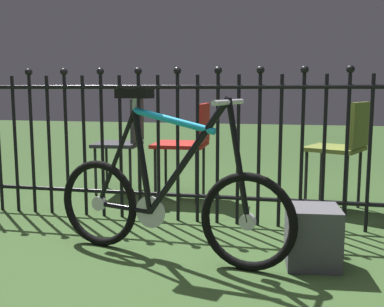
{
  "coord_description": "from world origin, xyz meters",
  "views": [
    {
      "loc": [
        0.46,
        -2.35,
        0.92
      ],
      "look_at": [
        -0.09,
        0.21,
        0.55
      ],
      "focal_mm": 42.74,
      "sensor_mm": 36.0,
      "label": 1
    }
  ],
  "objects_px": {
    "chair_red": "(189,139)",
    "display_crate": "(312,236)",
    "bicycle": "(167,200)",
    "chair_olive": "(344,143)",
    "chair_charcoal": "(126,137)"
  },
  "relations": [
    {
      "from": "chair_red",
      "to": "display_crate",
      "type": "xyz_separation_m",
      "value": [
        0.96,
        -1.33,
        -0.35
      ]
    },
    {
      "from": "bicycle",
      "to": "display_crate",
      "type": "xyz_separation_m",
      "value": [
        0.77,
        0.04,
        -0.16
      ]
    },
    {
      "from": "bicycle",
      "to": "chair_olive",
      "type": "bearing_deg",
      "value": 49.76
    },
    {
      "from": "display_crate",
      "to": "chair_olive",
      "type": "bearing_deg",
      "value": 77.26
    },
    {
      "from": "chair_olive",
      "to": "chair_charcoal",
      "type": "xyz_separation_m",
      "value": [
        -1.82,
        0.23,
        -0.01
      ]
    },
    {
      "from": "chair_olive",
      "to": "chair_red",
      "type": "distance_m",
      "value": 1.23
    },
    {
      "from": "bicycle",
      "to": "chair_charcoal",
      "type": "bearing_deg",
      "value": 117.95
    },
    {
      "from": "chair_red",
      "to": "bicycle",
      "type": "bearing_deg",
      "value": -82.4
    },
    {
      "from": "bicycle",
      "to": "chair_olive",
      "type": "distance_m",
      "value": 1.63
    },
    {
      "from": "chair_charcoal",
      "to": "display_crate",
      "type": "bearing_deg",
      "value": -42.5
    },
    {
      "from": "chair_red",
      "to": "display_crate",
      "type": "distance_m",
      "value": 1.68
    },
    {
      "from": "chair_charcoal",
      "to": "chair_olive",
      "type": "bearing_deg",
      "value": -7.21
    },
    {
      "from": "chair_red",
      "to": "display_crate",
      "type": "height_order",
      "value": "chair_red"
    },
    {
      "from": "chair_charcoal",
      "to": "display_crate",
      "type": "xyz_separation_m",
      "value": [
        1.55,
        -1.42,
        -0.35
      ]
    },
    {
      "from": "chair_charcoal",
      "to": "chair_red",
      "type": "height_order",
      "value": "chair_charcoal"
    }
  ]
}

